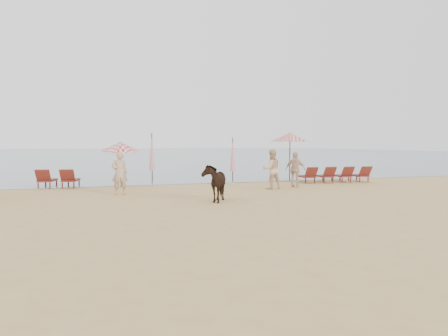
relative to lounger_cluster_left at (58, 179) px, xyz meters
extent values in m
plane|color=tan|center=(6.40, -10.30, -0.42)|extent=(120.00, 120.00, 0.00)
cube|color=#51606B|center=(6.40, 69.70, -0.42)|extent=(160.00, 140.00, 0.06)
cube|color=maroon|center=(-0.48, 0.32, -0.08)|extent=(0.89, 1.45, 0.08)
cube|color=maroon|center=(-0.62, -0.39, 0.19)|extent=(0.71, 0.56, 0.59)
cube|color=maroon|center=(0.57, 0.11, -0.08)|extent=(0.89, 1.45, 0.08)
cube|color=maroon|center=(0.42, -0.60, 0.19)|extent=(0.71, 0.56, 0.59)
cube|color=maroon|center=(12.30, -1.39, -0.09)|extent=(0.73, 1.36, 0.07)
cube|color=maroon|center=(12.23, -2.09, 0.17)|extent=(0.65, 0.49, 0.57)
cube|color=maroon|center=(13.32, -1.49, -0.09)|extent=(0.73, 1.36, 0.07)
cube|color=maroon|center=(13.25, -2.19, 0.17)|extent=(0.65, 0.49, 0.57)
cube|color=maroon|center=(14.34, -1.59, -0.09)|extent=(0.73, 1.36, 0.07)
cube|color=maroon|center=(14.27, -2.29, 0.17)|extent=(0.65, 0.49, 0.57)
cube|color=maroon|center=(15.36, -1.69, -0.09)|extent=(0.73, 1.36, 0.07)
cube|color=maroon|center=(15.30, -2.39, 0.17)|extent=(0.65, 0.49, 0.57)
cylinder|color=black|center=(2.81, -0.65, 0.57)|extent=(0.05, 0.05, 1.99)
cone|color=red|center=(2.81, -0.65, 1.52)|extent=(1.75, 1.79, 0.60)
sphere|color=black|center=(2.81, -0.65, 1.70)|extent=(0.07, 0.07, 0.07)
cylinder|color=black|center=(12.08, 0.02, 0.82)|extent=(0.05, 0.05, 2.47)
cone|color=red|center=(12.08, 0.02, 2.00)|extent=(2.20, 2.20, 0.49)
sphere|color=black|center=(12.08, 0.02, 2.22)|extent=(0.09, 0.09, 0.09)
cylinder|color=black|center=(4.69, 1.71, 0.89)|extent=(0.06, 0.06, 2.63)
cone|color=red|center=(4.69, 1.71, 1.21)|extent=(0.32, 0.32, 1.97)
cylinder|color=black|center=(8.80, 0.30, 0.77)|extent=(0.05, 0.05, 2.38)
cone|color=red|center=(8.80, 0.30, 1.06)|extent=(0.29, 0.29, 1.79)
imported|color=black|center=(5.51, -6.86, 0.26)|extent=(1.34, 1.77, 1.36)
imported|color=tan|center=(2.47, -3.69, 0.46)|extent=(0.65, 0.43, 1.76)
imported|color=#D8AF87|center=(9.24, -3.69, 0.48)|extent=(0.89, 0.70, 1.80)
imported|color=tan|center=(10.66, -3.32, 0.42)|extent=(1.00, 0.96, 1.68)
camera|label=1|loc=(0.79, -21.75, 1.69)|focal=35.00mm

